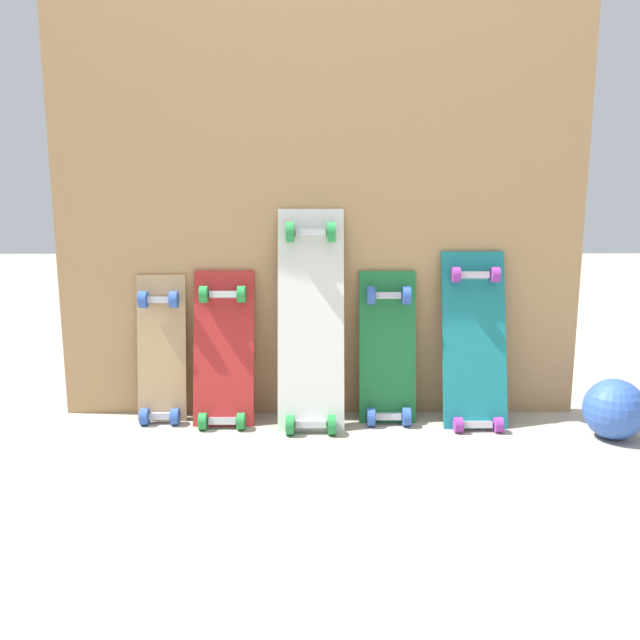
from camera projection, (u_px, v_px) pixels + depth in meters
name	position (u px, v px, depth m)	size (l,w,h in m)	color
ground_plane	(320.00, 417.00, 2.60)	(12.00, 12.00, 0.00)	#A89E8E
plywood_wall_panel	(320.00, 164.00, 2.49)	(1.93, 0.04, 1.87)	tan
skateboard_natural	(161.00, 358.00, 2.54)	(0.18, 0.16, 0.60)	tan
skateboard_red	(224.00, 358.00, 2.51)	(0.22, 0.21, 0.62)	#B22626
skateboard_white	(311.00, 328.00, 2.47)	(0.24, 0.27, 0.84)	silver
skateboard_green	(388.00, 356.00, 2.53)	(0.21, 0.18, 0.61)	#1E7238
skateboard_teal	(475.00, 349.00, 2.49)	(0.23, 0.24, 0.69)	#197A7F
rubber_ball	(614.00, 409.00, 2.37)	(0.21, 0.21, 0.21)	#3359B2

